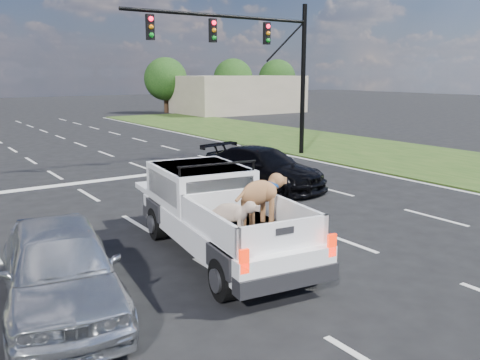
% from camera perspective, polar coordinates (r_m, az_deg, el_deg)
% --- Properties ---
extents(ground, '(160.00, 160.00, 0.00)m').
position_cam_1_polar(ground, '(11.20, 5.39, -8.49)').
color(ground, black).
rests_on(ground, ground).
extents(road_markings, '(17.75, 60.00, 0.01)m').
position_cam_1_polar(road_markings, '(16.54, -9.33, -1.82)').
color(road_markings, silver).
rests_on(road_markings, ground).
extents(grass_shoulder_right, '(8.00, 60.00, 0.06)m').
position_cam_1_polar(grass_shoulder_right, '(24.55, 19.90, 2.17)').
color(grass_shoulder_right, '#204013').
rests_on(grass_shoulder_right, ground).
extents(traffic_signal, '(9.11, 0.31, 7.00)m').
position_cam_1_polar(traffic_signal, '(23.21, 2.59, 13.98)').
color(traffic_signal, black).
rests_on(traffic_signal, ground).
extents(building_right, '(12.00, 7.00, 3.60)m').
position_cam_1_polar(building_right, '(50.97, -0.13, 9.60)').
color(building_right, tan).
rests_on(building_right, ground).
extents(tree_far_d, '(4.20, 4.20, 5.40)m').
position_cam_1_polar(tree_far_d, '(51.34, -8.36, 11.15)').
color(tree_far_d, '#332114').
rests_on(tree_far_d, ground).
extents(tree_far_e, '(4.20, 4.20, 5.40)m').
position_cam_1_polar(tree_far_e, '(55.36, -0.78, 11.32)').
color(tree_far_e, '#332114').
rests_on(tree_far_e, ground).
extents(tree_far_f, '(4.20, 4.20, 5.40)m').
position_cam_1_polar(tree_far_f, '(58.91, 4.18, 11.33)').
color(tree_far_f, '#332114').
rests_on(tree_far_f, ground).
extents(pickup_truck, '(2.65, 5.62, 2.03)m').
position_cam_1_polar(pickup_truck, '(11.01, -2.40, -3.64)').
color(pickup_truck, black).
rests_on(pickup_truck, ground).
extents(silver_sedan, '(2.56, 4.71, 1.52)m').
position_cam_1_polar(silver_sedan, '(8.97, -19.54, -9.26)').
color(silver_sedan, silver).
rests_on(silver_sedan, ground).
extents(black_coupe, '(2.81, 5.04, 1.38)m').
position_cam_1_polar(black_coupe, '(17.50, 2.60, 1.38)').
color(black_coupe, black).
rests_on(black_coupe, ground).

